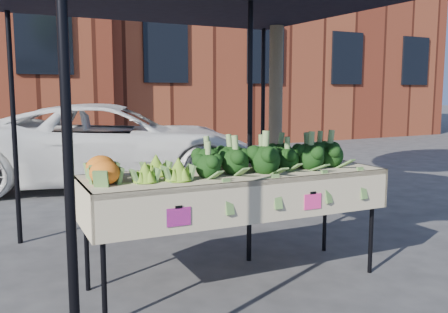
% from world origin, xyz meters
% --- Properties ---
extents(ground, '(90.00, 90.00, 0.00)m').
position_xyz_m(ground, '(0.00, 0.00, 0.00)').
color(ground, '#2E2E30').
extents(table, '(2.43, 0.90, 0.90)m').
position_xyz_m(table, '(-0.23, -0.11, 0.45)').
color(table, '#C1AF8E').
rests_on(table, ground).
extents(canopy, '(3.16, 3.16, 2.74)m').
position_xyz_m(canopy, '(-0.23, 0.34, 1.37)').
color(canopy, black).
rests_on(canopy, ground).
extents(broccoli_heap, '(1.49, 0.59, 0.28)m').
position_xyz_m(broccoli_heap, '(0.09, -0.08, 1.04)').
color(broccoli_heap, black).
rests_on(broccoli_heap, table).
extents(romanesco_cluster, '(0.45, 0.49, 0.22)m').
position_xyz_m(romanesco_cluster, '(-0.90, -0.12, 1.01)').
color(romanesco_cluster, '#6EA927').
rests_on(romanesco_cluster, table).
extents(cauliflower_pair, '(0.25, 0.45, 0.19)m').
position_xyz_m(cauliflower_pair, '(-1.27, -0.04, 1.00)').
color(cauliflower_pair, orange).
rests_on(cauliflower_pair, table).
extents(vehicle, '(2.02, 2.54, 4.80)m').
position_xyz_m(vehicle, '(0.02, 4.46, 2.40)').
color(vehicle, white).
rests_on(vehicle, ground).
extents(street_tree, '(2.39, 2.39, 4.70)m').
position_xyz_m(street_tree, '(1.21, 1.50, 2.35)').
color(street_tree, '#1E4C14').
rests_on(street_tree, ground).
extents(building_right, '(12.00, 8.00, 8.50)m').
position_xyz_m(building_right, '(7.00, 12.50, 4.25)').
color(building_right, maroon).
rests_on(building_right, ground).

